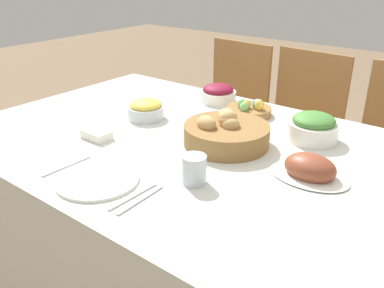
# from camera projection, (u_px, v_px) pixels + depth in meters

# --- Properties ---
(dining_table) EXTENTS (1.83, 1.14, 0.74)m
(dining_table) POSITION_uv_depth(u_px,v_px,m) (199.00, 228.00, 1.62)
(dining_table) COLOR silver
(dining_table) RESTS_ON ground
(chair_far_center) EXTENTS (0.46, 0.46, 0.91)m
(chair_far_center) POSITION_uv_depth(u_px,v_px,m) (295.00, 130.00, 2.23)
(chair_far_center) COLOR olive
(chair_far_center) RESTS_ON ground
(chair_far_left) EXTENTS (0.46, 0.46, 0.91)m
(chair_far_left) POSITION_uv_depth(u_px,v_px,m) (227.00, 113.00, 2.48)
(chair_far_left) COLOR olive
(chair_far_left) RESTS_ON ground
(bread_basket) EXTENTS (0.31, 0.31, 0.13)m
(bread_basket) POSITION_uv_depth(u_px,v_px,m) (226.00, 133.00, 1.45)
(bread_basket) COLOR olive
(bread_basket) RESTS_ON dining_table
(egg_basket) EXTENTS (0.19, 0.19, 0.08)m
(egg_basket) POSITION_uv_depth(u_px,v_px,m) (249.00, 110.00, 1.74)
(egg_basket) COLOR olive
(egg_basket) RESTS_ON dining_table
(ham_platter) EXTENTS (0.25, 0.17, 0.08)m
(ham_platter) POSITION_uv_depth(u_px,v_px,m) (310.00, 169.00, 1.23)
(ham_platter) COLOR white
(ham_platter) RESTS_ON dining_table
(pineapple_bowl) EXTENTS (0.15, 0.15, 0.08)m
(pineapple_bowl) POSITION_uv_depth(u_px,v_px,m) (146.00, 109.00, 1.70)
(pineapple_bowl) COLOR silver
(pineapple_bowl) RESTS_ON dining_table
(green_salad_bowl) EXTENTS (0.18, 0.18, 0.11)m
(green_salad_bowl) POSITION_uv_depth(u_px,v_px,m) (313.00, 127.00, 1.48)
(green_salad_bowl) COLOR white
(green_salad_bowl) RESTS_ON dining_table
(beet_salad_bowl) EXTENTS (0.17, 0.17, 0.08)m
(beet_salad_bowl) POSITION_uv_depth(u_px,v_px,m) (218.00, 93.00, 1.90)
(beet_salad_bowl) COLOR white
(beet_salad_bowl) RESTS_ON dining_table
(dinner_plate) EXTENTS (0.25, 0.25, 0.01)m
(dinner_plate) POSITION_uv_depth(u_px,v_px,m) (98.00, 179.00, 1.22)
(dinner_plate) COLOR white
(dinner_plate) RESTS_ON dining_table
(fork) EXTENTS (0.02, 0.18, 0.00)m
(fork) POSITION_uv_depth(u_px,v_px,m) (67.00, 166.00, 1.31)
(fork) COLOR #B7B7BC
(fork) RESTS_ON dining_table
(knife) EXTENTS (0.02, 0.18, 0.00)m
(knife) POSITION_uv_depth(u_px,v_px,m) (133.00, 196.00, 1.14)
(knife) COLOR #B7B7BC
(knife) RESTS_ON dining_table
(spoon) EXTENTS (0.02, 0.18, 0.00)m
(spoon) POSITION_uv_depth(u_px,v_px,m) (141.00, 200.00, 1.12)
(spoon) COLOR #B7B7BC
(spoon) RESTS_ON dining_table
(drinking_cup) EXTENTS (0.07, 0.07, 0.09)m
(drinking_cup) POSITION_uv_depth(u_px,v_px,m) (194.00, 169.00, 1.20)
(drinking_cup) COLOR silver
(drinking_cup) RESTS_ON dining_table
(butter_dish) EXTENTS (0.11, 0.07, 0.03)m
(butter_dish) POSITION_uv_depth(u_px,v_px,m) (97.00, 135.00, 1.51)
(butter_dish) COLOR white
(butter_dish) RESTS_ON dining_table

